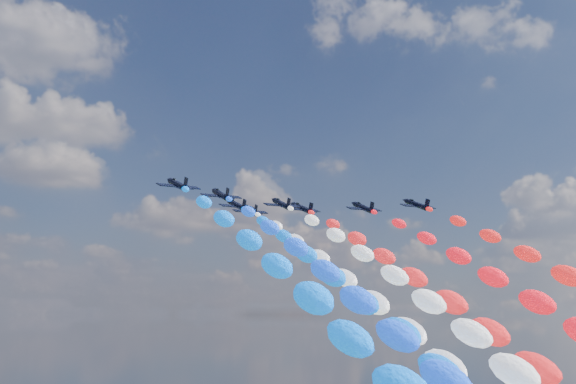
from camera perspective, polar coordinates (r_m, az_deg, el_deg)
jet_0 at (r=142.20m, az=-8.24°, el=0.56°), size 8.63×11.35×5.79m
jet_1 at (r=152.97m, az=-5.06°, el=-0.18°), size 8.35×11.16×5.79m
trail_1 at (r=95.32m, az=9.97°, el=-13.89°), size 5.91×125.50×66.62m
jet_2 at (r=167.23m, az=-3.87°, el=-0.96°), size 8.46×11.23×5.79m
trail_2 at (r=110.07m, az=9.79°, el=-13.24°), size 5.91×125.50×66.62m
jet_3 at (r=165.23m, az=-0.51°, el=-0.88°), size 8.48×11.25×5.79m
trail_3 at (r=110.54m, az=15.09°, el=-13.04°), size 5.91×125.50×66.62m
jet_4 at (r=175.42m, az=-2.88°, el=-1.36°), size 8.51×11.27×5.79m
trail_4 at (r=118.78m, az=10.29°, el=-12.92°), size 5.91×125.50×66.62m
jet_5 at (r=171.87m, az=1.05°, el=-1.20°), size 8.58×11.33×5.79m
trail_5 at (r=118.18m, az=16.44°, el=-12.71°), size 5.91×125.50×66.62m
jet_6 at (r=171.76m, az=5.62°, el=-1.16°), size 8.43×11.21×5.79m
jet_7 at (r=168.93m, az=9.59°, el=-0.94°), size 8.15×11.02×5.79m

